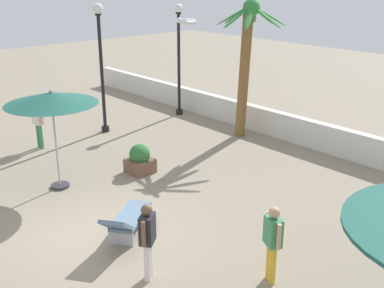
{
  "coord_description": "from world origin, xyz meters",
  "views": [
    {
      "loc": [
        8.43,
        -4.65,
        5.47
      ],
      "look_at": [
        0.0,
        2.88,
        1.4
      ],
      "focal_mm": 44.7,
      "sensor_mm": 36.0,
      "label": 1
    }
  ],
  "objects_px": {
    "lamp_post_1": "(101,55)",
    "lounge_chair_1": "(127,219)",
    "patio_umbrella_3": "(51,99)",
    "guest_2": "(147,235)",
    "lamp_post_0": "(179,51)",
    "guest_0": "(273,238)",
    "palm_tree_0": "(246,53)",
    "seagull_1": "(187,21)",
    "guest_1": "(38,119)",
    "planter": "(140,160)"
  },
  "relations": [
    {
      "from": "lamp_post_1",
      "to": "guest_1",
      "type": "relative_size",
      "value": 2.76
    },
    {
      "from": "guest_0",
      "to": "guest_2",
      "type": "relative_size",
      "value": 0.99
    },
    {
      "from": "lamp_post_1",
      "to": "guest_0",
      "type": "height_order",
      "value": "lamp_post_1"
    },
    {
      "from": "guest_2",
      "to": "planter",
      "type": "relative_size",
      "value": 1.83
    },
    {
      "from": "lamp_post_1",
      "to": "guest_1",
      "type": "distance_m",
      "value": 3.11
    },
    {
      "from": "palm_tree_0",
      "to": "guest_1",
      "type": "distance_m",
      "value": 7.18
    },
    {
      "from": "lamp_post_1",
      "to": "guest_0",
      "type": "bearing_deg",
      "value": -14.46
    },
    {
      "from": "lamp_post_1",
      "to": "planter",
      "type": "relative_size",
      "value": 5.31
    },
    {
      "from": "patio_umbrella_3",
      "to": "guest_1",
      "type": "bearing_deg",
      "value": 163.3
    },
    {
      "from": "lounge_chair_1",
      "to": "guest_2",
      "type": "height_order",
      "value": "guest_2"
    },
    {
      "from": "lamp_post_0",
      "to": "palm_tree_0",
      "type": "bearing_deg",
      "value": -2.36
    },
    {
      "from": "palm_tree_0",
      "to": "guest_2",
      "type": "distance_m",
      "value": 8.94
    },
    {
      "from": "guest_2",
      "to": "planter",
      "type": "xyz_separation_m",
      "value": [
        -4.28,
        2.9,
        -0.55
      ]
    },
    {
      "from": "palm_tree_0",
      "to": "seagull_1",
      "type": "bearing_deg",
      "value": -57.05
    },
    {
      "from": "guest_1",
      "to": "planter",
      "type": "xyz_separation_m",
      "value": [
        3.83,
        1.26,
        -0.6
      ]
    },
    {
      "from": "lamp_post_1",
      "to": "lounge_chair_1",
      "type": "xyz_separation_m",
      "value": [
        6.61,
        -3.57,
        -2.39
      ]
    },
    {
      "from": "guest_0",
      "to": "seagull_1",
      "type": "xyz_separation_m",
      "value": [
        -2.09,
        -0.22,
        3.7
      ]
    },
    {
      "from": "patio_umbrella_3",
      "to": "planter",
      "type": "xyz_separation_m",
      "value": [
        0.6,
        2.22,
        -2.06
      ]
    },
    {
      "from": "palm_tree_0",
      "to": "seagull_1",
      "type": "relative_size",
      "value": 5.24
    },
    {
      "from": "patio_umbrella_3",
      "to": "guest_1",
      "type": "height_order",
      "value": "patio_umbrella_3"
    },
    {
      "from": "lamp_post_0",
      "to": "guest_1",
      "type": "distance_m",
      "value": 6.21
    },
    {
      "from": "patio_umbrella_3",
      "to": "palm_tree_0",
      "type": "bearing_deg",
      "value": 86.3
    },
    {
      "from": "guest_1",
      "to": "guest_2",
      "type": "relative_size",
      "value": 1.05
    },
    {
      "from": "guest_0",
      "to": "guest_2",
      "type": "bearing_deg",
      "value": -133.53
    },
    {
      "from": "patio_umbrella_3",
      "to": "lamp_post_0",
      "type": "xyz_separation_m",
      "value": [
        -3.23,
        6.97,
        0.13
      ]
    },
    {
      "from": "guest_0",
      "to": "planter",
      "type": "bearing_deg",
      "value": 168.03
    },
    {
      "from": "palm_tree_0",
      "to": "lounge_chair_1",
      "type": "bearing_deg",
      "value": -67.44
    },
    {
      "from": "guest_1",
      "to": "guest_2",
      "type": "bearing_deg",
      "value": -11.46
    },
    {
      "from": "seagull_1",
      "to": "planter",
      "type": "xyz_separation_m",
      "value": [
        -3.76,
        1.46,
        -4.24
      ]
    },
    {
      "from": "planter",
      "to": "seagull_1",
      "type": "bearing_deg",
      "value": -21.2
    },
    {
      "from": "lamp_post_0",
      "to": "patio_umbrella_3",
      "type": "bearing_deg",
      "value": -65.14
    },
    {
      "from": "patio_umbrella_3",
      "to": "palm_tree_0",
      "type": "xyz_separation_m",
      "value": [
        0.44,
        6.82,
        0.49
      ]
    },
    {
      "from": "lamp_post_0",
      "to": "seagull_1",
      "type": "height_order",
      "value": "seagull_1"
    },
    {
      "from": "guest_0",
      "to": "palm_tree_0",
      "type": "bearing_deg",
      "value": 135.87
    },
    {
      "from": "guest_1",
      "to": "guest_2",
      "type": "xyz_separation_m",
      "value": [
        8.11,
        -1.65,
        -0.05
      ]
    },
    {
      "from": "lamp_post_0",
      "to": "guest_0",
      "type": "relative_size",
      "value": 2.83
    },
    {
      "from": "seagull_1",
      "to": "lounge_chair_1",
      "type": "bearing_deg",
      "value": -141.75
    },
    {
      "from": "palm_tree_0",
      "to": "guest_1",
      "type": "bearing_deg",
      "value": -122.12
    },
    {
      "from": "lamp_post_1",
      "to": "guest_1",
      "type": "bearing_deg",
      "value": -88.3
    },
    {
      "from": "lounge_chair_1",
      "to": "palm_tree_0",
      "type": "bearing_deg",
      "value": 112.56
    },
    {
      "from": "lounge_chair_1",
      "to": "lamp_post_1",
      "type": "bearing_deg",
      "value": 151.61
    },
    {
      "from": "patio_umbrella_3",
      "to": "guest_2",
      "type": "relative_size",
      "value": 1.73
    },
    {
      "from": "patio_umbrella_3",
      "to": "guest_2",
      "type": "xyz_separation_m",
      "value": [
        4.88,
        -0.68,
        -1.51
      ]
    },
    {
      "from": "lamp_post_0",
      "to": "lamp_post_1",
      "type": "relative_size",
      "value": 0.97
    },
    {
      "from": "guest_2",
      "to": "palm_tree_0",
      "type": "bearing_deg",
      "value": 120.64
    },
    {
      "from": "palm_tree_0",
      "to": "lamp_post_0",
      "type": "bearing_deg",
      "value": 177.64
    },
    {
      "from": "lamp_post_1",
      "to": "guest_0",
      "type": "xyz_separation_m",
      "value": [
        9.76,
        -2.52,
        -1.86
      ]
    },
    {
      "from": "palm_tree_0",
      "to": "lounge_chair_1",
      "type": "distance_m",
      "value": 7.88
    },
    {
      "from": "guest_1",
      "to": "palm_tree_0",
      "type": "bearing_deg",
      "value": 57.88
    },
    {
      "from": "lamp_post_0",
      "to": "guest_0",
      "type": "xyz_separation_m",
      "value": [
        9.69,
        -5.99,
        -1.65
      ]
    }
  ]
}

